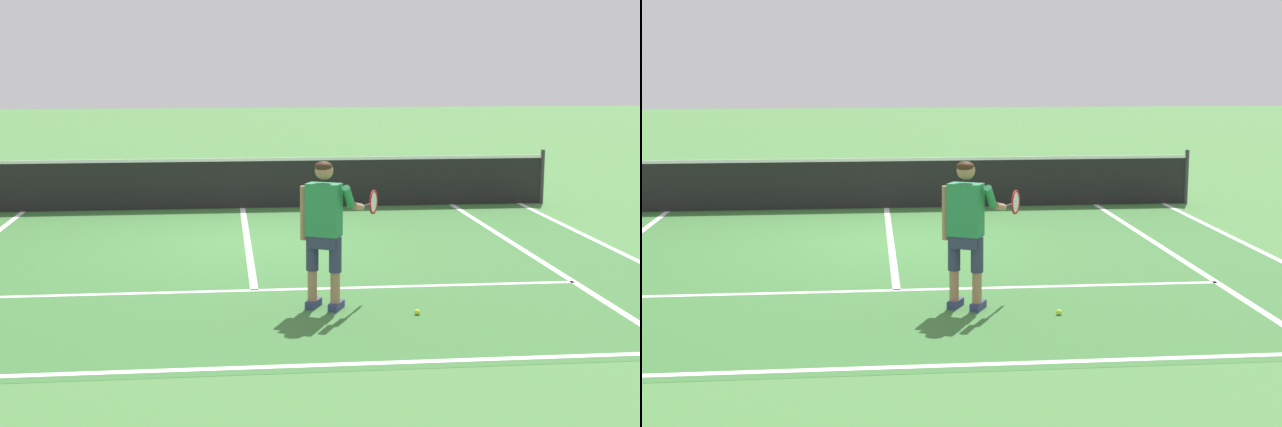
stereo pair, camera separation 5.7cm
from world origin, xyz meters
The scene contains 10 objects.
ground_plane centered at (0.00, 0.00, 0.00)m, with size 80.00×80.00×0.00m, color #477F3D.
court_inner_surface centered at (0.00, -1.30, 0.00)m, with size 10.98×9.69×0.00m, color #387033.
line_baseline centered at (0.00, -5.95, 0.00)m, with size 10.98×0.10×0.01m, color white.
line_service centered at (0.00, -3.06, 0.00)m, with size 8.23×0.10×0.01m, color white.
line_centre_service centered at (0.00, 0.14, 0.00)m, with size 0.10×6.40×0.01m, color white.
line_singles_right centered at (4.12, -1.30, 0.00)m, with size 0.10×9.29×0.01m, color white.
line_doubles_right centered at (5.49, -1.30, 0.00)m, with size 0.10×9.29×0.01m, color white.
tennis_net centered at (0.00, 3.34, 0.50)m, with size 11.96×0.08×1.07m.
tennis_player centered at (0.78, -3.98, 0.99)m, with size 1.01×0.94×1.71m.
tennis_ball_near_feet centered at (1.78, -4.35, 0.03)m, with size 0.07×0.07×0.07m, color #CCE02D.
Camera 2 is at (-0.31, -14.15, 2.84)m, focal length 51.49 mm.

